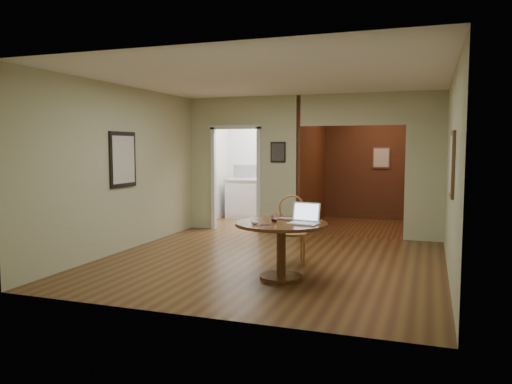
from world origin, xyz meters
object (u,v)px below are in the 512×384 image
(closed_laptop, at_px, (289,219))
(dining_table, at_px, (281,237))
(chair, at_px, (292,226))
(open_laptop, at_px, (305,218))

(closed_laptop, bearing_deg, dining_table, -106.35)
(chair, bearing_deg, closed_laptop, -99.86)
(open_laptop, distance_m, closed_laptop, 0.34)
(chair, relative_size, open_laptop, 2.49)
(dining_table, xyz_separation_m, open_laptop, (0.30, 0.01, 0.26))
(dining_table, xyz_separation_m, closed_laptop, (0.04, 0.22, 0.20))
(dining_table, bearing_deg, chair, 96.32)
(open_laptop, bearing_deg, dining_table, -169.62)
(chair, relative_size, closed_laptop, 3.23)
(dining_table, height_order, open_laptop, open_laptop)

